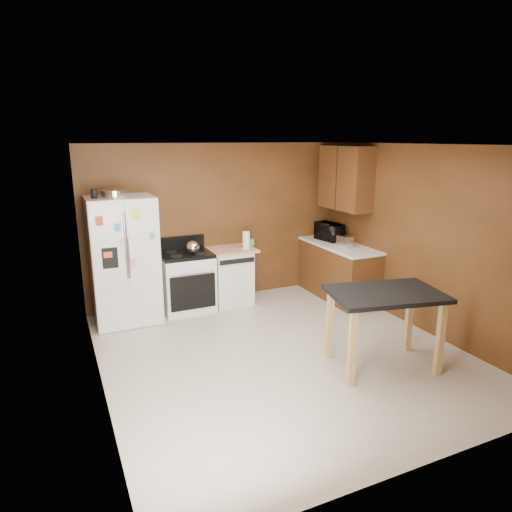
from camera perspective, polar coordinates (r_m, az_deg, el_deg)
floor at (r=5.76m, az=3.22°, el=-12.00°), size 4.50×4.50×0.00m
ceiling at (r=5.16m, az=3.62°, el=13.70°), size 4.50×4.50×0.00m
wall_back at (r=7.34m, az=-4.79°, el=4.12°), size 4.20×0.00×4.20m
wall_front at (r=3.59m, az=20.49°, el=-8.08°), size 4.20×0.00×4.20m
wall_left at (r=4.76m, az=-19.64°, el=-2.49°), size 0.00×4.50×4.50m
wall_right at (r=6.55m, az=19.92°, el=2.01°), size 0.00×4.50×4.50m
roasting_pan at (r=6.51m, az=-17.26°, el=7.50°), size 0.38×0.38×0.09m
pen_cup at (r=6.41m, az=-19.61°, el=7.33°), size 0.08×0.08×0.12m
kettle at (r=6.84m, az=-7.91°, el=1.09°), size 0.20×0.20×0.20m
paper_towel at (r=7.15m, az=-1.23°, el=2.03°), size 0.14×0.14×0.27m
green_canister at (r=7.37m, az=-0.56°, el=1.76°), size 0.12×0.12×0.10m
toaster at (r=7.34m, az=11.07°, el=1.81°), size 0.20×0.27×0.18m
microwave at (r=7.77m, az=9.14°, el=2.94°), size 0.41×0.53×0.27m
refrigerator at (r=6.69m, az=-16.18°, el=-0.52°), size 0.90×0.80×1.80m
gas_range at (r=7.04m, az=-8.67°, el=-3.06°), size 0.76×0.68×1.10m
dishwasher at (r=7.28m, az=-3.27°, el=-2.40°), size 0.78×0.63×0.89m
right_cabinets at (r=7.57m, az=10.51°, el=1.60°), size 0.63×1.58×2.45m
island at (r=5.35m, az=15.82°, el=-5.74°), size 1.37×1.06×0.91m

